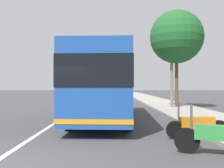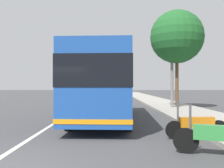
{
  "view_description": "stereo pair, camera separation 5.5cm",
  "coord_description": "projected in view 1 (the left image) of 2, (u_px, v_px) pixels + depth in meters",
  "views": [
    {
      "loc": [
        -5.13,
        -2.69,
        1.75
      ],
      "look_at": [
        9.82,
        -2.7,
        1.87
      ],
      "focal_mm": 41.07,
      "sensor_mm": 36.0,
      "label": 1
    },
    {
      "loc": [
        -5.13,
        -2.75,
        1.75
      ],
      "look_at": [
        9.82,
        -2.7,
        1.87
      ],
      "focal_mm": 41.07,
      "sensor_mm": 36.0,
      "label": 2
    }
  ],
  "objects": [
    {
      "name": "sidewalk_curb",
      "position": [
        195.0,
        115.0,
        15.12
      ],
      "size": [
        110.0,
        3.6,
        0.14
      ],
      "primitive_type": "cube",
      "color": "#9E998E",
      "rests_on": "ground"
    },
    {
      "name": "utility_pole",
      "position": [
        172.0,
        68.0,
        19.82
      ],
      "size": [
        0.22,
        0.22,
        6.29
      ],
      "primitive_type": "cylinder",
      "color": "slate",
      "rests_on": "ground"
    },
    {
      "name": "car_oncoming",
      "position": [
        83.0,
        92.0,
        42.6
      ],
      "size": [
        4.73,
        2.22,
        1.48
      ],
      "rotation": [
        0.0,
        0.0,
        3.22
      ],
      "color": "red",
      "rests_on": "ground"
    },
    {
      "name": "coach_bus",
      "position": [
        105.0,
        83.0,
        13.41
      ],
      "size": [
        10.54,
        3.05,
        3.38
      ],
      "rotation": [
        0.0,
        0.0,
        -0.04
      ],
      "color": "#1E4C9E",
      "rests_on": "ground"
    },
    {
      "name": "motorcycle_by_tree",
      "position": [
        197.0,
        125.0,
        8.54
      ],
      "size": [
        0.36,
        2.14,
        1.25
      ],
      "rotation": [
        0.0,
        0.0,
        1.67
      ],
      "color": "black",
      "rests_on": "ground"
    },
    {
      "name": "car_ahead_same_lane",
      "position": [
        111.0,
        92.0,
        44.77
      ],
      "size": [
        4.2,
        1.97,
        1.49
      ],
      "rotation": [
        0.0,
        0.0,
        -0.05
      ],
      "color": "red",
      "rests_on": "ground"
    },
    {
      "name": "roadside_tree_mid_block",
      "position": [
        177.0,
        37.0,
        20.06
      ],
      "size": [
        4.17,
        4.17,
        7.7
      ],
      "color": "brown",
      "rests_on": "ground"
    },
    {
      "name": "lane_divider_line",
      "position": [
        66.0,
        116.0,
        15.11
      ],
      "size": [
        110.0,
        0.16,
        0.01
      ],
      "primitive_type": "cube",
      "color": "silver",
      "rests_on": "ground"
    },
    {
      "name": "motorcycle_mid_row",
      "position": [
        217.0,
        137.0,
        6.42
      ],
      "size": [
        0.79,
        2.03,
        1.28
      ],
      "rotation": [
        0.0,
        0.0,
        1.23
      ],
      "color": "black",
      "rests_on": "ground"
    }
  ]
}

